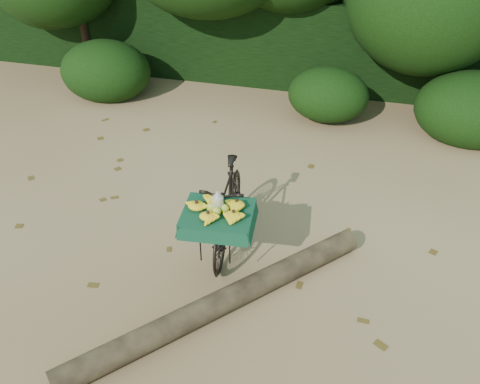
# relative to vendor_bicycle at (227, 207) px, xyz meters

# --- Properties ---
(ground) EXTENTS (80.00, 80.00, 0.00)m
(ground) POSITION_rel_vendor_bicycle_xyz_m (-0.71, -0.37, -0.56)
(ground) COLOR tan
(ground) RESTS_ON ground
(vendor_bicycle) EXTENTS (0.85, 1.90, 1.11)m
(vendor_bicycle) POSITION_rel_vendor_bicycle_xyz_m (0.00, 0.00, 0.00)
(vendor_bicycle) COLOR black
(vendor_bicycle) RESTS_ON ground
(fallen_log) EXTENTS (2.72, 3.05, 0.28)m
(fallen_log) POSITION_rel_vendor_bicycle_xyz_m (0.28, -1.14, -0.43)
(fallen_log) COLOR brown
(fallen_log) RESTS_ON ground
(hedge_backdrop) EXTENTS (26.00, 1.80, 1.80)m
(hedge_backdrop) POSITION_rel_vendor_bicycle_xyz_m (-0.71, 5.93, 0.34)
(hedge_backdrop) COLOR black
(hedge_backdrop) RESTS_ON ground
(bush_clumps) EXTENTS (8.80, 1.70, 0.90)m
(bush_clumps) POSITION_rel_vendor_bicycle_xyz_m (-0.21, 3.93, -0.11)
(bush_clumps) COLOR black
(bush_clumps) RESTS_ON ground
(leaf_litter) EXTENTS (7.00, 7.30, 0.01)m
(leaf_litter) POSITION_rel_vendor_bicycle_xyz_m (-0.71, 0.28, -0.56)
(leaf_litter) COLOR #513D15
(leaf_litter) RESTS_ON ground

